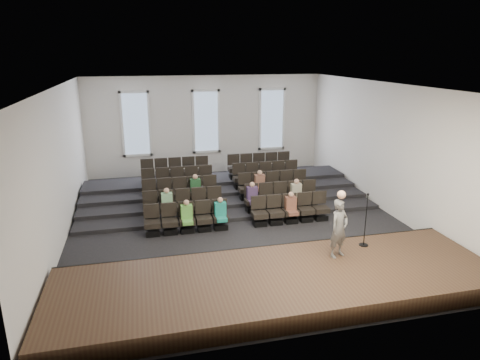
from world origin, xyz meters
The scene contains 14 objects.
ground centered at (0.00, 0.00, 0.00)m, with size 14.00×14.00×0.00m, color black.
ceiling centered at (0.00, 0.00, 5.01)m, with size 12.00×14.00×0.02m, color white.
wall_back centered at (0.00, 7.02, 2.50)m, with size 12.00×0.04×5.00m, color silver.
wall_front centered at (0.00, -7.02, 2.50)m, with size 12.00×0.04×5.00m, color silver.
wall_left centered at (-6.02, 0.00, 2.50)m, with size 0.04×14.00×5.00m, color silver.
wall_right centered at (6.02, 0.00, 2.50)m, with size 0.04×14.00×5.00m, color silver.
stage centered at (0.00, -5.10, 0.25)m, with size 11.80×3.60×0.50m, color #3D2A1A.
stage_lip centered at (0.00, -3.33, 0.25)m, with size 11.80×0.06×0.52m, color black.
risers centered at (0.00, 3.17, 0.20)m, with size 11.80×4.80×0.60m.
seating_rows centered at (0.00, 1.54, 0.68)m, with size 6.80×4.70×1.67m.
windows centered at (0.00, 6.95, 2.70)m, with size 8.44×0.10×3.24m.
audience centered at (0.00, 0.32, 0.81)m, with size 5.45×2.64×1.10m.
speaker centered at (1.94, -4.44, 1.35)m, with size 0.62×0.41×1.70m, color #5C5A57.
mic_stand centered at (3.03, -3.97, 0.99)m, with size 0.28×0.28×1.66m.
Camera 1 is at (-3.33, -14.60, 6.10)m, focal length 32.00 mm.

